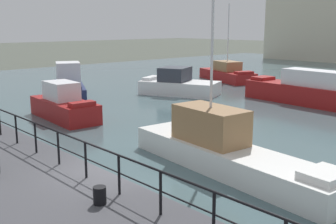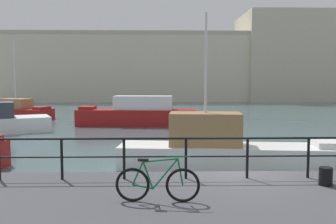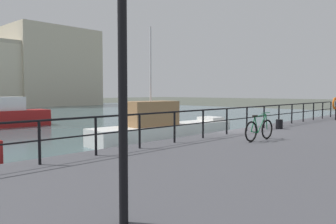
{
  "view_description": "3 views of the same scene",
  "coord_description": "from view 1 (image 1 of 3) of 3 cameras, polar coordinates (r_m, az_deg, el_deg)",
  "views": [
    {
      "loc": [
        9.83,
        -6.54,
        5.31
      ],
      "look_at": [
        -1.3,
        3.72,
        2.11
      ],
      "focal_mm": 43.91,
      "sensor_mm": 36.0,
      "label": 1
    },
    {
      "loc": [
        -2.16,
        -10.17,
        3.58
      ],
      "look_at": [
        -1.86,
        2.89,
        2.48
      ],
      "focal_mm": 39.66,
      "sensor_mm": 36.0,
      "label": 2
    },
    {
      "loc": [
        -13.16,
        -8.42,
        2.78
      ],
      "look_at": [
        -2.31,
        1.77,
        1.9
      ],
      "focal_mm": 36.18,
      "sensor_mm": 36.0,
      "label": 3
    }
  ],
  "objects": [
    {
      "name": "ground_plane",
      "position": [
        12.95,
        -8.43,
        -12.42
      ],
      "size": [
        240.0,
        240.0,
        0.0
      ],
      "primitive_type": "plane",
      "color": "#4C5147"
    },
    {
      "name": "moored_green_narrowboat",
      "position": [
        15.41,
        7.99,
        -5.32
      ],
      "size": [
        9.38,
        2.9,
        6.31
      ],
      "rotation": [
        0.0,
        0.0,
        -0.1
      ],
      "color": "white",
      "rests_on": "water_basin"
    },
    {
      "name": "quay_railing",
      "position": [
        12.51,
        -13.31,
        -4.74
      ],
      "size": [
        23.97,
        0.07,
        1.08
      ],
      "color": "black",
      "rests_on": "quay_promenade"
    },
    {
      "name": "mooring_bollard",
      "position": [
        10.28,
        -9.46,
        -11.35
      ],
      "size": [
        0.32,
        0.32,
        0.44
      ],
      "primitive_type": "cylinder",
      "color": "black",
      "rests_on": "quay_promenade"
    },
    {
      "name": "moored_blue_motorboat",
      "position": [
        32.12,
        -13.58,
        3.7
      ],
      "size": [
        6.9,
        4.82,
        2.56
      ],
      "rotation": [
        0.0,
        0.0,
        -0.47
      ],
      "color": "navy",
      "rests_on": "water_basin"
    },
    {
      "name": "moored_red_daysailer",
      "position": [
        29.61,
        19.12,
        2.77
      ],
      "size": [
        9.56,
        2.84,
        2.38
      ],
      "rotation": [
        0.0,
        0.0,
        3.07
      ],
      "color": "maroon",
      "rests_on": "water_basin"
    },
    {
      "name": "moored_small_launch",
      "position": [
        32.23,
        1.44,
        3.83
      ],
      "size": [
        6.56,
        4.96,
        2.12
      ],
      "rotation": [
        0.0,
        0.0,
        3.55
      ],
      "color": "white",
      "rests_on": "water_basin"
    },
    {
      "name": "moored_white_yacht",
      "position": [
        24.39,
        -14.25,
        0.89
      ],
      "size": [
        5.55,
        2.35,
        2.14
      ],
      "rotation": [
        0.0,
        0.0,
        -0.07
      ],
      "color": "maroon",
      "rests_on": "water_basin"
    },
    {
      "name": "moored_cabin_cruiser",
      "position": [
        40.7,
        8.21,
        5.31
      ],
      "size": [
        7.41,
        4.59,
        7.35
      ],
      "rotation": [
        0.0,
        0.0,
        -0.34
      ],
      "color": "maroon",
      "rests_on": "water_basin"
    }
  ]
}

